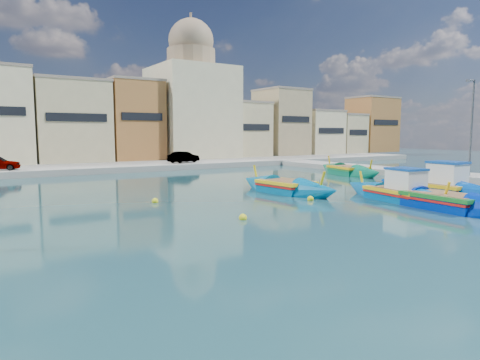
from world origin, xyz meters
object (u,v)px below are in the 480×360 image
object	(u,v)px
luzzu_turquoise_cabin	(399,195)
luzzu_blue_cabin	(439,189)
luzzu_green	(286,188)
quay_street_lamp	(471,127)
luzzu_blue_south	(445,203)
church_block	(192,99)
luzzu_cyan_mid	(348,171)

from	to	relation	value
luzzu_turquoise_cabin	luzzu_blue_cabin	world-z (taller)	luzzu_blue_cabin
luzzu_green	quay_street_lamp	bearing A→B (deg)	-9.96
quay_street_lamp	luzzu_blue_south	bearing A→B (deg)	-155.05
church_block	luzzu_blue_south	distance (m)	41.46
luzzu_turquoise_cabin	luzzu_blue_cabin	size ratio (longest dim) A/B	1.01
luzzu_green	church_block	bearing A→B (deg)	74.08
quay_street_lamp	luzzu_blue_cabin	distance (m)	10.66
quay_street_lamp	luzzu_cyan_mid	xyz separation A→B (m)	(-3.71, 9.26, -4.04)
church_block	quay_street_lamp	xyz separation A→B (m)	(7.44, -34.00, -4.07)
luzzu_cyan_mid	luzzu_blue_south	size ratio (longest dim) A/B	0.99
luzzu_cyan_mid	luzzu_turquoise_cabin	bearing A→B (deg)	-126.74
church_block	luzzu_green	world-z (taller)	church_block
luzzu_cyan_mid	luzzu_blue_south	world-z (taller)	luzzu_cyan_mid
luzzu_green	luzzu_turquoise_cabin	bearing A→B (deg)	-62.03
church_block	luzzu_blue_cabin	size ratio (longest dim) A/B	2.05
luzzu_turquoise_cabin	luzzu_green	xyz separation A→B (m)	(-3.26, 6.14, -0.06)
quay_street_lamp	luzzu_blue_south	world-z (taller)	quay_street_lamp
luzzu_turquoise_cabin	luzzu_green	bearing A→B (deg)	117.97
luzzu_blue_south	luzzu_green	bearing A→B (deg)	108.03
church_block	luzzu_green	size ratio (longest dim) A/B	2.15
luzzu_cyan_mid	luzzu_blue_south	bearing A→B (deg)	-121.96
luzzu_turquoise_cabin	luzzu_blue_south	world-z (taller)	luzzu_turquoise_cabin
luzzu_turquoise_cabin	luzzu_cyan_mid	bearing A→B (deg)	53.26
church_block	luzzu_cyan_mid	bearing A→B (deg)	-81.41
church_block	luzzu_blue_south	size ratio (longest dim) A/B	1.95
luzzu_turquoise_cabin	luzzu_blue_south	distance (m)	2.96
church_block	luzzu_turquoise_cabin	xyz separation A→B (m)	(-5.62, -37.27, -8.05)
church_block	luzzu_turquoise_cabin	bearing A→B (deg)	-98.58
luzzu_cyan_mid	luzzu_blue_south	distance (m)	18.25
church_block	luzzu_cyan_mid	size ratio (longest dim) A/B	1.96
quay_street_lamp	luzzu_blue_cabin	size ratio (longest dim) A/B	0.86
luzzu_blue_cabin	luzzu_turquoise_cabin	bearing A→B (deg)	178.59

